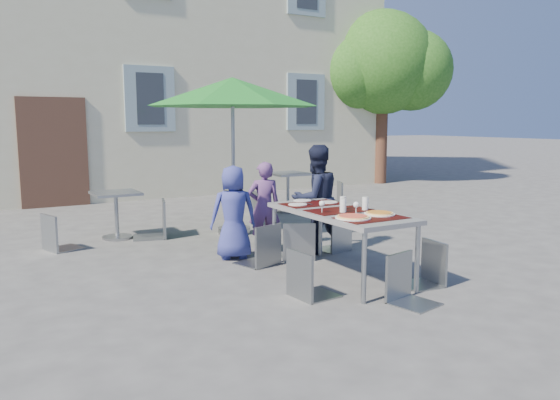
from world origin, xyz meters
TOP-DOWN VIEW (x-y plane):
  - ground at (0.00, 0.00)m, footprint 90.00×90.00m
  - building at (-0.00, 11.50)m, footprint 13.60×8.20m
  - tree at (6.55, 7.54)m, footprint 3.60×3.00m
  - dining_table at (-0.01, 0.52)m, footprint 0.80×1.85m
  - pizza_near_left at (-0.20, 0.04)m, footprint 0.37×0.37m
  - pizza_near_right at (0.17, 0.07)m, footprint 0.33×0.33m
  - glassware at (0.03, 0.43)m, footprint 0.58×0.35m
  - place_settings at (0.00, 1.14)m, footprint 0.68×0.50m
  - child_0 at (-0.68, 1.85)m, footprint 0.66×0.51m
  - child_1 at (-0.14, 2.04)m, footprint 0.50×0.41m
  - child_2 at (0.40, 1.62)m, footprint 0.70×0.41m
  - chair_0 at (-0.53, 1.37)m, footprint 0.53×0.54m
  - chair_1 at (-0.01, 1.39)m, footprint 0.53×0.54m
  - chair_2 at (0.67, 1.52)m, footprint 0.44×0.45m
  - chair_3 at (-0.72, 0.07)m, footprint 0.44×0.44m
  - chair_4 at (0.62, -0.19)m, footprint 0.43×0.43m
  - chair_5 at (0.03, -0.52)m, footprint 0.47×0.47m
  - patio_umbrella at (-0.01, 3.27)m, footprint 2.60×2.60m
  - cafe_table_0 at (-1.68, 3.78)m, footprint 0.65×0.65m
  - bg_chair_l_0 at (-2.56, 3.43)m, footprint 0.53×0.53m
  - bg_chair_r_0 at (-1.14, 3.57)m, footprint 0.58×0.58m
  - cafe_table_1 at (1.75, 4.58)m, footprint 0.70×0.70m
  - bg_chair_l_1 at (1.09, 4.51)m, footprint 0.44×0.44m
  - bg_chair_r_1 at (2.75, 4.45)m, footprint 0.60×0.60m

SIDE VIEW (x-z plane):
  - ground at x=0.00m, z-range 0.00..0.00m
  - cafe_table_0 at x=-1.68m, z-range 0.11..0.81m
  - chair_2 at x=0.67m, z-range 0.07..0.93m
  - bg_chair_l_1 at x=1.09m, z-range 0.07..0.93m
  - chair_4 at x=0.62m, z-range 0.07..0.96m
  - cafe_table_1 at x=1.75m, z-range 0.14..0.89m
  - chair_5 at x=0.03m, z-range 0.07..0.96m
  - chair_3 at x=-0.72m, z-range 0.07..0.98m
  - chair_1 at x=-0.01m, z-range 0.08..0.99m
  - bg_chair_l_0 at x=-2.56m, z-range 0.08..1.02m
  - chair_0 at x=-0.53m, z-range 0.08..1.05m
  - child_0 at x=-0.68m, z-range 0.00..1.18m
  - child_1 at x=-0.14m, z-range 0.00..1.20m
  - bg_chair_r_1 at x=2.75m, z-range 0.09..1.11m
  - bg_chair_r_0 at x=-1.14m, z-range 0.10..1.16m
  - dining_table at x=-0.01m, z-range 0.32..1.07m
  - child_2 at x=0.40m, z-range 0.00..1.42m
  - place_settings at x=0.00m, z-range 0.76..0.77m
  - pizza_near_right at x=0.17m, z-range 0.75..0.78m
  - pizza_near_left at x=-0.20m, z-range 0.75..0.78m
  - glassware at x=0.03m, z-range 0.75..0.90m
  - patio_umbrella at x=-0.01m, z-range 0.95..3.33m
  - tree at x=6.55m, z-range 0.90..5.60m
  - building at x=0.00m, z-range -0.70..10.40m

